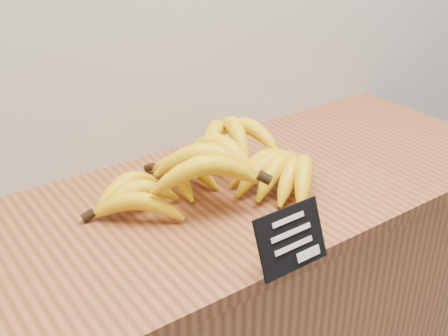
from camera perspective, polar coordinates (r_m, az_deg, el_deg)
counter_top at (r=1.17m, az=-1.42°, el=-3.65°), size 1.50×0.54×0.03m
chalkboard_sign at (r=0.95m, az=6.85°, el=-7.16°), size 0.13×0.05×0.10m
banana_pile at (r=1.15m, az=-0.50°, el=0.01°), size 0.50×0.35×0.13m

